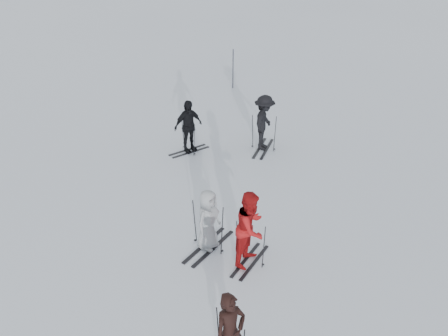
% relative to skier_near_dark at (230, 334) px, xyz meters
% --- Properties ---
extents(ground, '(120.00, 120.00, 0.00)m').
position_rel_skier_near_dark_xyz_m(ground, '(-2.67, 4.53, -0.85)').
color(ground, silver).
rests_on(ground, ground).
extents(skier_near_dark, '(0.67, 0.74, 1.71)m').
position_rel_skier_near_dark_xyz_m(skier_near_dark, '(0.00, 0.00, 0.00)').
color(skier_near_dark, black).
rests_on(skier_near_dark, ground).
extents(skier_red, '(0.78, 0.97, 1.91)m').
position_rel_skier_near_dark_xyz_m(skier_red, '(-0.85, 3.07, 0.10)').
color(skier_red, '#A51214').
rests_on(skier_red, ground).
extents(skier_grey, '(0.61, 0.84, 1.60)m').
position_rel_skier_near_dark_xyz_m(skier_grey, '(-2.02, 3.17, -0.05)').
color(skier_grey, '#999EA2').
rests_on(skier_grey, ground).
extents(skier_uphill_left, '(0.92, 1.17, 1.86)m').
position_rel_skier_near_dark_xyz_m(skier_uphill_left, '(-5.12, 7.90, 0.08)').
color(skier_uphill_left, black).
rests_on(skier_uphill_left, ground).
extents(skier_uphill_far, '(0.88, 1.35, 1.96)m').
position_rel_skier_near_dark_xyz_m(skier_uphill_far, '(-2.82, 9.17, 0.13)').
color(skier_uphill_far, black).
rests_on(skier_uphill_far, ground).
extents(skis_red, '(1.61, 0.93, 1.14)m').
position_rel_skier_near_dark_xyz_m(skis_red, '(-0.85, 3.07, -0.28)').
color(skis_red, black).
rests_on(skis_red, ground).
extents(skis_grey, '(1.95, 1.21, 1.34)m').
position_rel_skier_near_dark_xyz_m(skis_grey, '(-2.02, 3.17, -0.19)').
color(skis_grey, black).
rests_on(skis_grey, ground).
extents(skis_uphill_left, '(1.77, 1.47, 1.14)m').
position_rel_skier_near_dark_xyz_m(skis_uphill_left, '(-5.12, 7.90, -0.28)').
color(skis_uphill_left, black).
rests_on(skis_uphill_left, ground).
extents(skis_uphill_far, '(1.90, 1.17, 1.31)m').
position_rel_skier_near_dark_xyz_m(skis_uphill_far, '(-2.82, 9.17, -0.20)').
color(skis_uphill_far, black).
rests_on(skis_uphill_far, ground).
extents(piste_marker, '(0.05, 0.05, 1.86)m').
position_rel_skier_near_dark_xyz_m(piste_marker, '(-6.53, 14.89, 0.08)').
color(piste_marker, black).
rests_on(piste_marker, ground).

